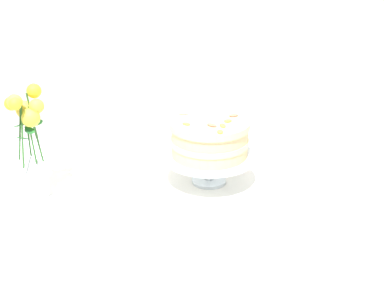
{
  "coord_description": "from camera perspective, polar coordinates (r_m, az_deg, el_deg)",
  "views": [
    {
      "loc": [
        -0.16,
        -1.47,
        1.53
      ],
      "look_at": [
        0.04,
        0.01,
        0.86
      ],
      "focal_mm": 50.4,
      "sensor_mm": 36.0,
      "label": 1
    }
  ],
  "objects": [
    {
      "name": "dining_table",
      "position": [
        1.69,
        -1.14,
        -7.18
      ],
      "size": [
        1.4,
        1.0,
        0.74
      ],
      "color": "white",
      "rests_on": "ground"
    },
    {
      "name": "linen_napkin",
      "position": [
        1.72,
        1.8,
        -3.06
      ],
      "size": [
        0.35,
        0.35,
        0.0
      ],
      "primitive_type": "cube",
      "rotation": [
        0.0,
        0.0,
        0.1
      ],
      "color": "white",
      "rests_on": "dining_table"
    },
    {
      "name": "cake_stand",
      "position": [
        1.69,
        1.83,
        -0.6
      ],
      "size": [
        0.29,
        0.29,
        0.1
      ],
      "color": "silver",
      "rests_on": "linen_napkin"
    },
    {
      "name": "layer_cake",
      "position": [
        1.66,
        1.87,
        1.71
      ],
      "size": [
        0.25,
        0.25,
        0.12
      ],
      "color": "beige",
      "rests_on": "cake_stand"
    },
    {
      "name": "flower_vase",
      "position": [
        1.65,
        -16.72,
        0.49
      ],
      "size": [
        0.11,
        0.12,
        0.35
      ],
      "color": "silver",
      "rests_on": "dining_table"
    }
  ]
}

